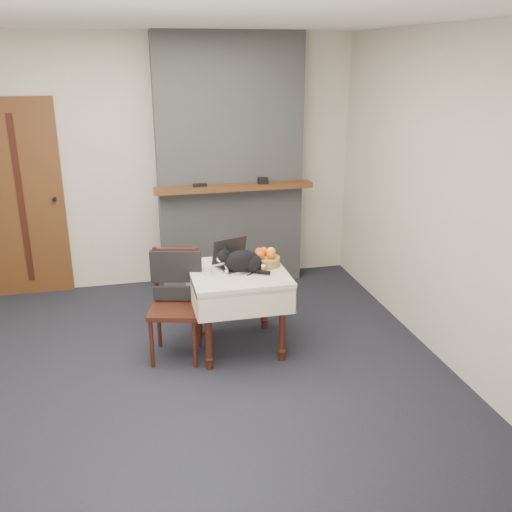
{
  "coord_description": "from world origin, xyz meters",
  "views": [
    {
      "loc": [
        -0.18,
        -3.97,
        2.38
      ],
      "look_at": [
        0.81,
        0.26,
        0.83
      ],
      "focal_mm": 40.0,
      "sensor_mm": 36.0,
      "label": 1
    }
  ],
  "objects_px": {
    "pill_bottle": "(263,269)",
    "cat": "(243,261)",
    "chair": "(176,288)",
    "side_table": "(238,283)",
    "laptop": "(234,260)",
    "door": "(21,200)",
    "cream_jar": "(208,270)",
    "fruit_basket": "(265,258)"
  },
  "relations": [
    {
      "from": "pill_bottle",
      "to": "cat",
      "type": "bearing_deg",
      "value": 152.48
    },
    {
      "from": "cat",
      "to": "chair",
      "type": "height_order",
      "value": "cat"
    },
    {
      "from": "side_table",
      "to": "chair",
      "type": "distance_m",
      "value": 0.51
    },
    {
      "from": "laptop",
      "to": "chair",
      "type": "relative_size",
      "value": 0.44
    },
    {
      "from": "side_table",
      "to": "pill_bottle",
      "type": "height_order",
      "value": "pill_bottle"
    },
    {
      "from": "pill_bottle",
      "to": "chair",
      "type": "xyz_separation_m",
      "value": [
        -0.7,
        0.16,
        -0.16
      ]
    },
    {
      "from": "side_table",
      "to": "door",
      "type": "bearing_deg",
      "value": 138.35
    },
    {
      "from": "side_table",
      "to": "pill_bottle",
      "type": "relative_size",
      "value": 10.48
    },
    {
      "from": "cream_jar",
      "to": "pill_bottle",
      "type": "xyz_separation_m",
      "value": [
        0.44,
        -0.08,
        -0.0
      ]
    },
    {
      "from": "side_table",
      "to": "laptop",
      "type": "height_order",
      "value": "laptop"
    },
    {
      "from": "laptop",
      "to": "fruit_basket",
      "type": "distance_m",
      "value": 0.26
    },
    {
      "from": "side_table",
      "to": "chair",
      "type": "xyz_separation_m",
      "value": [
        -0.51,
        0.04,
        -0.01
      ]
    },
    {
      "from": "pill_bottle",
      "to": "door",
      "type": "bearing_deg",
      "value": 139.22
    },
    {
      "from": "laptop",
      "to": "cat",
      "type": "distance_m",
      "value": 0.14
    },
    {
      "from": "side_table",
      "to": "laptop",
      "type": "bearing_deg",
      "value": 95.28
    },
    {
      "from": "door",
      "to": "cat",
      "type": "bearing_deg",
      "value": -41.67
    },
    {
      "from": "pill_bottle",
      "to": "side_table",
      "type": "bearing_deg",
      "value": 149.22
    },
    {
      "from": "laptop",
      "to": "cat",
      "type": "relative_size",
      "value": 0.95
    },
    {
      "from": "door",
      "to": "chair",
      "type": "distance_m",
      "value": 2.16
    },
    {
      "from": "door",
      "to": "cat",
      "type": "distance_m",
      "value": 2.56
    },
    {
      "from": "door",
      "to": "cream_jar",
      "type": "xyz_separation_m",
      "value": [
        1.62,
        -1.7,
        -0.26
      ]
    },
    {
      "from": "cat",
      "to": "side_table",
      "type": "bearing_deg",
      "value": 148.96
    },
    {
      "from": "side_table",
      "to": "cream_jar",
      "type": "bearing_deg",
      "value": -171.95
    },
    {
      "from": "side_table",
      "to": "cream_jar",
      "type": "relative_size",
      "value": 9.88
    },
    {
      "from": "cream_jar",
      "to": "pill_bottle",
      "type": "relative_size",
      "value": 1.06
    },
    {
      "from": "cream_jar",
      "to": "chair",
      "type": "xyz_separation_m",
      "value": [
        -0.26,
        0.08,
        -0.16
      ]
    },
    {
      "from": "side_table",
      "to": "cat",
      "type": "bearing_deg",
      "value": -42.45
    },
    {
      "from": "door",
      "to": "fruit_basket",
      "type": "bearing_deg",
      "value": -36.67
    },
    {
      "from": "laptop",
      "to": "pill_bottle",
      "type": "height_order",
      "value": "laptop"
    },
    {
      "from": "laptop",
      "to": "cat",
      "type": "bearing_deg",
      "value": -92.14
    },
    {
      "from": "laptop",
      "to": "door",
      "type": "bearing_deg",
      "value": 118.68
    },
    {
      "from": "side_table",
      "to": "fruit_basket",
      "type": "height_order",
      "value": "fruit_basket"
    },
    {
      "from": "laptop",
      "to": "pill_bottle",
      "type": "xyz_separation_m",
      "value": [
        0.2,
        -0.21,
        -0.02
      ]
    },
    {
      "from": "fruit_basket",
      "to": "cat",
      "type": "bearing_deg",
      "value": -151.5
    },
    {
      "from": "door",
      "to": "laptop",
      "type": "relative_size",
      "value": 5.05
    },
    {
      "from": "cream_jar",
      "to": "fruit_basket",
      "type": "xyz_separation_m",
      "value": [
        0.5,
        0.12,
        0.02
      ]
    },
    {
      "from": "fruit_basket",
      "to": "laptop",
      "type": "bearing_deg",
      "value": 177.4
    },
    {
      "from": "cat",
      "to": "cream_jar",
      "type": "bearing_deg",
      "value": -168.01
    },
    {
      "from": "pill_bottle",
      "to": "chair",
      "type": "bearing_deg",
      "value": 167.45
    },
    {
      "from": "laptop",
      "to": "fruit_basket",
      "type": "bearing_deg",
      "value": -23.81
    },
    {
      "from": "side_table",
      "to": "laptop",
      "type": "distance_m",
      "value": 0.2
    },
    {
      "from": "chair",
      "to": "cat",
      "type": "bearing_deg",
      "value": 5.78
    }
  ]
}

